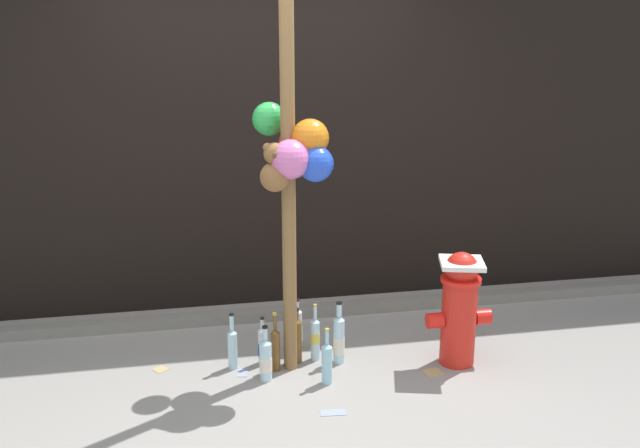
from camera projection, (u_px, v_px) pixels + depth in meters
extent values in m
plane|color=gray|center=(286.00, 390.00, 4.23)|extent=(14.00, 14.00, 0.00)
cube|color=black|center=(253.00, 101.00, 5.24)|extent=(10.00, 0.20, 3.18)
cube|color=slate|center=(265.00, 314.00, 5.24)|extent=(8.00, 0.12, 0.08)
cylinder|color=olive|center=(288.00, 139.00, 4.11)|extent=(0.09, 0.09, 2.97)
sphere|color=orange|center=(310.00, 138.00, 4.10)|extent=(0.23, 0.23, 0.23)
sphere|color=red|center=(294.00, 146.00, 4.24)|extent=(0.21, 0.21, 0.21)
sphere|color=green|center=(269.00, 119.00, 4.22)|extent=(0.21, 0.21, 0.21)
sphere|color=blue|center=(316.00, 164.00, 4.08)|extent=(0.22, 0.22, 0.22)
sphere|color=#D66BB2|center=(291.00, 159.00, 4.03)|extent=(0.23, 0.23, 0.23)
sphere|color=brown|center=(275.00, 177.00, 4.05)|extent=(0.18, 0.18, 0.18)
sphere|color=brown|center=(274.00, 154.00, 4.02)|extent=(0.13, 0.13, 0.13)
sphere|color=brown|center=(267.00, 147.00, 4.00)|extent=(0.05, 0.05, 0.05)
sphere|color=brown|center=(281.00, 147.00, 4.01)|extent=(0.05, 0.05, 0.05)
sphere|color=brown|center=(276.00, 155.00, 3.97)|extent=(0.04, 0.04, 0.04)
cylinder|color=red|center=(458.00, 323.00, 4.50)|extent=(0.22, 0.22, 0.56)
cylinder|color=red|center=(461.00, 280.00, 4.42)|extent=(0.26, 0.26, 0.03)
sphere|color=red|center=(462.00, 269.00, 4.40)|extent=(0.21, 0.21, 0.21)
cylinder|color=red|center=(435.00, 321.00, 4.46)|extent=(0.10, 0.10, 0.10)
cylinder|color=red|center=(482.00, 317.00, 4.52)|extent=(0.10, 0.10, 0.10)
cube|color=white|center=(462.00, 263.00, 4.39)|extent=(0.33, 0.33, 0.03)
cylinder|color=#93CCE0|center=(327.00, 365.00, 4.28)|extent=(0.06, 0.06, 0.24)
cone|color=#93CCE0|center=(327.00, 345.00, 4.24)|extent=(0.06, 0.06, 0.03)
cylinder|color=#93CCE0|center=(327.00, 337.00, 4.22)|extent=(0.02, 0.02, 0.09)
cylinder|color=gold|center=(327.00, 330.00, 4.21)|extent=(0.03, 0.03, 0.01)
cylinder|color=#B2DBEA|center=(339.00, 341.00, 4.54)|extent=(0.07, 0.07, 0.30)
cone|color=#B2DBEA|center=(339.00, 318.00, 4.49)|extent=(0.07, 0.07, 0.03)
cylinder|color=#B2DBEA|center=(339.00, 310.00, 4.48)|extent=(0.03, 0.03, 0.08)
cylinder|color=silver|center=(339.00, 345.00, 4.55)|extent=(0.08, 0.08, 0.12)
cylinder|color=black|center=(339.00, 303.00, 4.47)|extent=(0.04, 0.04, 0.01)
cylinder|color=#B2DBEA|center=(315.00, 341.00, 4.58)|extent=(0.06, 0.06, 0.27)
cone|color=#B2DBEA|center=(315.00, 321.00, 4.54)|extent=(0.06, 0.06, 0.02)
cylinder|color=#B2DBEA|center=(315.00, 312.00, 4.53)|extent=(0.02, 0.02, 0.09)
cylinder|color=#D8C64C|center=(315.00, 338.00, 4.58)|extent=(0.06, 0.06, 0.07)
cylinder|color=gold|center=(315.00, 305.00, 4.51)|extent=(0.02, 0.02, 0.01)
cylinder|color=#B2DBEA|center=(266.00, 362.00, 4.32)|extent=(0.08, 0.08, 0.25)
cone|color=#B2DBEA|center=(265.00, 341.00, 4.28)|extent=(0.08, 0.08, 0.03)
cylinder|color=#B2DBEA|center=(265.00, 334.00, 4.26)|extent=(0.03, 0.03, 0.07)
cylinder|color=silver|center=(266.00, 364.00, 4.32)|extent=(0.08, 0.08, 0.09)
cylinder|color=black|center=(265.00, 327.00, 4.25)|extent=(0.04, 0.04, 0.01)
cylinder|color=silver|center=(263.00, 347.00, 4.53)|extent=(0.06, 0.06, 0.23)
cone|color=silver|center=(262.00, 329.00, 4.50)|extent=(0.06, 0.06, 0.02)
cylinder|color=silver|center=(262.00, 323.00, 4.49)|extent=(0.03, 0.03, 0.06)
cylinder|color=#1E478C|center=(263.00, 349.00, 4.54)|extent=(0.06, 0.06, 0.09)
cylinder|color=black|center=(262.00, 318.00, 4.48)|extent=(0.03, 0.03, 0.01)
cylinder|color=silver|center=(297.00, 331.00, 4.71)|extent=(0.07, 0.07, 0.28)
cone|color=silver|center=(296.00, 310.00, 4.67)|extent=(0.07, 0.07, 0.03)
cylinder|color=silver|center=(296.00, 304.00, 4.66)|extent=(0.04, 0.04, 0.05)
cylinder|color=silver|center=(297.00, 334.00, 4.71)|extent=(0.08, 0.08, 0.10)
cylinder|color=black|center=(296.00, 300.00, 4.65)|extent=(0.04, 0.04, 0.01)
cylinder|color=#B2DBEA|center=(233.00, 351.00, 4.47)|extent=(0.06, 0.06, 0.24)
cone|color=#B2DBEA|center=(232.00, 332.00, 4.43)|extent=(0.06, 0.06, 0.02)
cylinder|color=#B2DBEA|center=(232.00, 323.00, 4.42)|extent=(0.03, 0.03, 0.10)
cylinder|color=black|center=(231.00, 315.00, 4.40)|extent=(0.03, 0.03, 0.01)
cylinder|color=brown|center=(296.00, 342.00, 4.55)|extent=(0.07, 0.07, 0.28)
cone|color=brown|center=(296.00, 320.00, 4.50)|extent=(0.07, 0.07, 0.03)
cylinder|color=brown|center=(296.00, 314.00, 4.49)|extent=(0.03, 0.03, 0.05)
cylinder|color=black|center=(296.00, 309.00, 4.48)|extent=(0.04, 0.04, 0.01)
cylinder|color=brown|center=(276.00, 351.00, 4.44)|extent=(0.06, 0.06, 0.26)
cone|color=brown|center=(275.00, 331.00, 4.40)|extent=(0.06, 0.06, 0.02)
cylinder|color=brown|center=(275.00, 322.00, 4.39)|extent=(0.02, 0.02, 0.10)
cylinder|color=gold|center=(275.00, 314.00, 4.37)|extent=(0.03, 0.03, 0.01)
cube|color=tan|center=(433.00, 372.00, 4.44)|extent=(0.13, 0.12, 0.01)
cube|color=tan|center=(160.00, 369.00, 4.48)|extent=(0.12, 0.12, 0.01)
cube|color=#8C99B2|center=(333.00, 412.00, 3.97)|extent=(0.15, 0.08, 0.01)
cube|color=#8C99B2|center=(243.00, 372.00, 4.44)|extent=(0.09, 0.13, 0.01)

